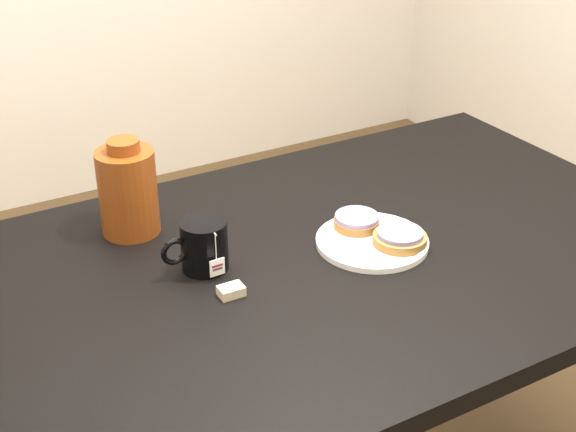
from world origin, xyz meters
The scene contains 7 objects.
table centered at (0.00, 0.00, 0.67)m, with size 1.40×0.90×0.75m.
plate centered at (0.06, -0.02, 0.76)m, with size 0.22×0.22×0.02m.
bagel_back centered at (0.06, 0.04, 0.78)m, with size 0.12×0.12×0.03m.
bagel_front centered at (0.10, -0.06, 0.77)m, with size 0.14×0.14×0.03m.
mug centered at (-0.26, 0.07, 0.80)m, with size 0.13×0.09×0.10m.
teabag_pouch centered at (-0.26, -0.04, 0.76)m, with size 0.04×0.03×0.02m, color #C6B793.
bagel_package centered at (-0.33, 0.27, 0.84)m, with size 0.14×0.14×0.20m.
Camera 1 is at (-0.76, -1.12, 1.55)m, focal length 50.00 mm.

